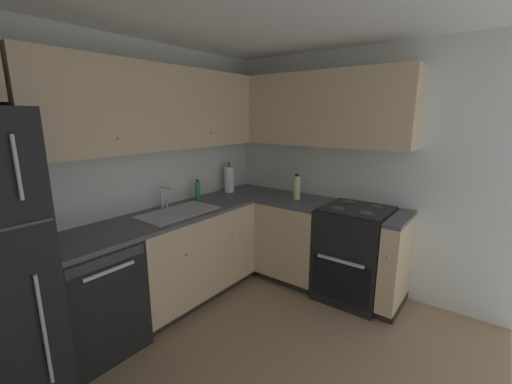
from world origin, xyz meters
TOP-DOWN VIEW (x-y plane):
  - ground_plane at (0.00, 0.00)m, footprint 3.41×2.89m
  - wall_back at (0.00, 1.47)m, footprint 3.51×0.05m
  - wall_right at (1.73, 0.00)m, footprint 0.05×2.99m
  - dishwasher at (-0.52, 1.14)m, footprint 0.60×0.63m
  - lower_cabinets_back at (0.44, 1.15)m, footprint 1.33×0.62m
  - countertop_back at (0.44, 1.14)m, footprint 2.53×0.60m
  - lower_cabinets_right at (1.41, 0.31)m, footprint 0.62×1.46m
  - countertop_right at (1.41, 0.31)m, footprint 0.60×1.46m
  - oven_range at (1.43, -0.15)m, footprint 0.68×0.62m
  - upper_cabinets_back at (0.28, 1.28)m, footprint 2.21×0.34m
  - upper_cabinets_right at (1.55, 0.44)m, footprint 0.32×2.01m
  - sink at (0.32, 1.11)m, footprint 0.72×0.40m
  - faucet at (0.32, 1.32)m, footprint 0.07×0.16m
  - soap_bottle at (0.76, 1.32)m, footprint 0.05×0.05m
  - paper_towel_roll at (1.23, 1.30)m, footprint 0.11×0.11m
  - oil_bottle at (1.41, 0.51)m, footprint 0.08×0.08m

SIDE VIEW (x-z plane):
  - ground_plane at x=0.00m, z-range -0.02..0.00m
  - dishwasher at x=-0.52m, z-range 0.00..0.87m
  - lower_cabinets_right at x=1.41m, z-range 0.00..0.87m
  - lower_cabinets_back at x=0.44m, z-range 0.00..0.87m
  - oven_range at x=1.43m, z-range -0.07..0.99m
  - sink at x=0.32m, z-range 0.82..0.91m
  - countertop_back at x=0.44m, z-range 0.87..0.91m
  - countertop_right at x=1.41m, z-range 0.87..0.91m
  - soap_bottle at x=0.76m, z-range 0.89..1.11m
  - oil_bottle at x=1.41m, z-range 0.90..1.17m
  - faucet at x=0.32m, z-range 0.93..1.15m
  - paper_towel_roll at x=1.23m, z-range 0.88..1.23m
  - wall_back at x=0.00m, z-range 0.00..2.41m
  - wall_right at x=1.73m, z-range 0.00..2.41m
  - upper_cabinets_back at x=0.28m, z-range 1.47..2.19m
  - upper_cabinets_right at x=1.55m, z-range 1.47..2.19m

